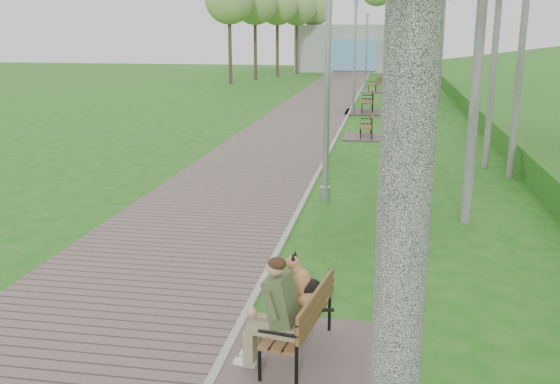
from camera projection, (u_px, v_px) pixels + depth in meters
The scene contains 12 objects.
ground at pixel (219, 368), 6.77m from camera, with size 120.00×120.00×0.00m, color #195D12.
walkway at pixel (309, 113), 27.55m from camera, with size 3.50×67.00×0.04m, color #685854.
kerb at pixel (349, 113), 27.26m from camera, with size 0.10×67.00×0.05m, color #999993.
building_north at pixel (354, 48), 55.11m from camera, with size 10.00×5.20×4.00m.
bench_main at pixel (292, 324), 6.86m from camera, with size 1.70×1.89×1.48m.
bench_second at pixel (366, 132), 21.23m from camera, with size 1.57×1.75×0.96m.
bench_third at pixel (367, 108), 27.61m from camera, with size 1.95×2.17×1.20m.
bench_far at pixel (376, 88), 36.96m from camera, with size 1.84×2.04×1.13m.
lamp_post_near at pixel (327, 78), 12.70m from camera, with size 0.22×0.22×5.56m.
lamp_post_second at pixel (354, 62), 26.66m from camera, with size 0.18×0.18×4.78m.
lamp_post_third at pixel (366, 53), 39.17m from camera, with size 0.18×0.18×4.58m.
pedestrian_near at pixel (330, 69), 46.58m from camera, with size 0.53×0.35×1.44m, color silver.
Camera 1 is at (1.69, -5.86, 3.55)m, focal length 40.00 mm.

